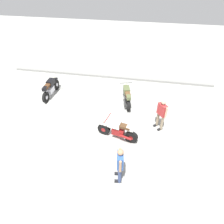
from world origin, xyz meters
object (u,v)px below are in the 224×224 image
Objects in this scene: person_in_blue_shirt at (120,163)px; motorcycle_cream_vintage at (118,130)px; motorcycle_olive_vintage at (127,96)px; motorcycle_black_cruiser at (50,88)px; person_in_red_shirt at (162,113)px.

motorcycle_cream_vintage is at bearing -88.16° from person_in_blue_shirt.
motorcycle_cream_vintage is at bearing 163.60° from motorcycle_olive_vintage.
person_in_blue_shirt is at bearing 113.53° from motorcycle_cream_vintage.
motorcycle_black_cruiser is at bearing 75.30° from motorcycle_olive_vintage.
motorcycle_cream_vintage is (4.50, -2.80, -0.03)m from motorcycle_black_cruiser.
motorcycle_olive_vintage is (4.58, -0.00, -0.03)m from motorcycle_black_cruiser.
person_in_blue_shirt is (0.40, -2.09, 0.44)m from motorcycle_cream_vintage.
motorcycle_cream_vintage and motorcycle_olive_vintage have the same top height.
motorcycle_olive_vintage is 2.57m from person_in_red_shirt.
person_in_red_shirt is at bearing -124.76° from person_in_blue_shirt.
motorcycle_cream_vintage is at bearing -121.14° from motorcycle_black_cruiser.
person_in_red_shirt is (6.41, -1.76, 0.42)m from motorcycle_black_cruiser.
motorcycle_olive_vintage is at bearing -82.07° from person_in_red_shirt.
person_in_blue_shirt is 3.47m from person_in_red_shirt.
person_in_red_shirt is at bearing -104.56° from motorcycle_black_cruiser.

